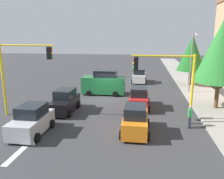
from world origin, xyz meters
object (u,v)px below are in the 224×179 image
object	(u,v)px
traffic_signal_near_right	(22,66)
car_silver	(32,121)
delivery_van_green	(104,83)
pedestrian_crossing	(190,116)
street_lamp_curbside	(192,56)
car_red	(139,98)
car_black	(65,102)
car_orange	(135,120)
traffic_signal_near_left	(167,75)
tree_roadside_near	(222,50)
car_white	(139,76)
tree_roadside_mid	(192,53)

from	to	relation	value
traffic_signal_near_right	car_silver	world-z (taller)	traffic_signal_near_right
delivery_van_green	pedestrian_crossing	bearing A→B (deg)	41.84
street_lamp_curbside	car_red	bearing A→B (deg)	-42.65
car_black	car_orange	distance (m)	7.32
delivery_van_green	traffic_signal_near_left	bearing A→B (deg)	37.63
tree_roadside_near	car_red	xyz separation A→B (m)	(0.50, -6.93, -4.43)
car_black	traffic_signal_near_left	bearing A→B (deg)	80.16
car_red	car_black	size ratio (longest dim) A/B	0.97
delivery_van_green	car_white	distance (m)	8.35
car_black	car_silver	bearing A→B (deg)	-7.61
tree_roadside_mid	delivery_van_green	world-z (taller)	tree_roadside_mid
car_black	pedestrian_crossing	bearing A→B (deg)	77.51
street_lamp_curbside	delivery_van_green	size ratio (longest dim) A/B	1.46
tree_roadside_mid	pedestrian_crossing	size ratio (longest dim) A/B	3.90
tree_roadside_near	car_silver	size ratio (longest dim) A/B	2.13
car_white	pedestrian_crossing	size ratio (longest dim) A/B	2.14
car_white	car_orange	world-z (taller)	same
street_lamp_curbside	tree_roadside_mid	xyz separation A→B (m)	(-4.39, 0.80, -0.01)
car_red	car_orange	world-z (taller)	same
tree_roadside_mid	car_red	bearing A→B (deg)	-31.48
delivery_van_green	car_black	size ratio (longest dim) A/B	1.17
street_lamp_curbside	car_black	size ratio (longest dim) A/B	1.71
car_white	car_black	world-z (taller)	same
car_white	car_silver	bearing A→B (deg)	-19.81
traffic_signal_near_right	tree_roadside_near	bearing A→B (deg)	103.84
traffic_signal_near_right	car_red	xyz separation A→B (m)	(-3.50, 9.31, -3.30)
traffic_signal_near_right	car_red	world-z (taller)	traffic_signal_near_right
traffic_signal_near_left	car_white	world-z (taller)	traffic_signal_near_left
street_lamp_curbside	car_red	distance (m)	8.99
traffic_signal_near_right	street_lamp_curbside	xyz separation A→B (m)	(-9.61, 14.94, 0.15)
tree_roadside_mid	pedestrian_crossing	bearing A→B (deg)	-10.26
street_lamp_curbside	car_white	size ratio (longest dim) A/B	1.92
tree_roadside_mid	car_orange	size ratio (longest dim) A/B	1.75
car_silver	traffic_signal_near_right	bearing A→B (deg)	-145.78
car_white	pedestrian_crossing	xyz separation A→B (m)	(16.21, 4.07, 0.01)
tree_roadside_mid	car_silver	size ratio (longest dim) A/B	1.74
car_white	car_black	distance (m)	15.24
car_white	car_black	size ratio (longest dim) A/B	0.89
traffic_signal_near_left	pedestrian_crossing	distance (m)	3.39
tree_roadside_near	car_red	world-z (taller)	tree_roadside_near
tree_roadside_near	car_black	xyz separation A→B (m)	(2.53, -13.35, -4.43)
traffic_signal_near_left	pedestrian_crossing	xyz separation A→B (m)	(0.78, 1.70, -2.83)
car_silver	pedestrian_crossing	bearing A→B (deg)	103.13
car_red	car_silver	xyz separation A→B (m)	(6.81, -7.06, 0.00)
traffic_signal_near_right	street_lamp_curbside	size ratio (longest dim) A/B	0.85
car_red	pedestrian_crossing	xyz separation A→B (m)	(4.29, 3.75, 0.01)
traffic_signal_near_left	car_red	xyz separation A→B (m)	(-3.50, -2.06, -2.84)
traffic_signal_near_left	car_orange	world-z (taller)	traffic_signal_near_left
traffic_signal_near_left	tree_roadside_near	world-z (taller)	tree_roadside_near
car_silver	pedestrian_crossing	world-z (taller)	car_silver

